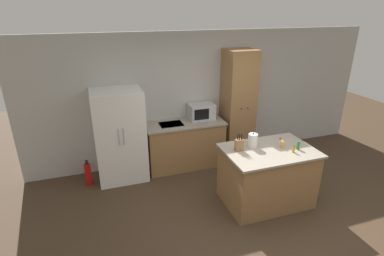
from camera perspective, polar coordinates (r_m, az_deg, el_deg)
The scene contains 14 objects.
ground_plane at distance 4.87m, azimuth 13.16°, elevation -16.63°, with size 14.00×14.00×0.00m, color #423021.
wall_back at distance 6.14m, azimuth 2.98°, elevation 5.99°, with size 7.20×0.06×2.60m.
refrigerator at distance 5.55m, azimuth -13.56°, elevation -1.45°, with size 0.87×0.73×1.68m.
back_counter at distance 5.95m, azimuth -1.38°, elevation -3.10°, with size 1.54×0.65×0.93m.
pantry_cabinet at distance 6.14m, azimuth 8.70°, elevation 4.10°, with size 0.58×0.58×2.26m.
kitchen_island at distance 5.03m, azimuth 14.05°, elevation -8.82°, with size 1.41×0.96×0.94m.
microwave at distance 5.93m, azimuth 1.79°, elevation 3.19°, with size 0.49×0.37×0.30m.
knife_block at distance 4.64m, azimuth 8.95°, elevation -3.16°, with size 0.11×0.09×0.28m.
spice_bottle_tall_dark at distance 4.93m, azimuth 19.58°, elevation -3.17°, with size 0.05×0.05×0.13m.
spice_bottle_short_red at distance 4.89m, azimuth 16.79°, elevation -3.05°, with size 0.04×0.04×0.12m.
spice_bottle_amber_oil at distance 4.81m, azimuth 18.79°, elevation -3.80°, with size 0.04×0.04×0.12m.
spice_bottle_green_herb at distance 4.96m, azimuth 16.41°, elevation -2.59°, with size 0.05×0.05×0.14m.
kettle at distance 4.80m, azimuth 11.50°, elevation -2.33°, with size 0.15×0.15×0.24m.
fire_extinguisher at distance 5.75m, azimuth -19.16°, elevation -8.25°, with size 0.11×0.11×0.48m.
Camera 1 is at (-2.18, -3.15, 3.00)m, focal length 28.00 mm.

